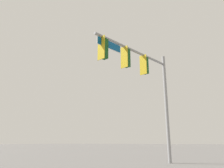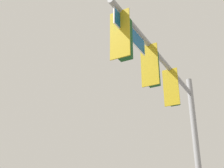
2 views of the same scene
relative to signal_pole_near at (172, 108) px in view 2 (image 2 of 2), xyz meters
The scene contains 1 object.
signal_pole_near is the anchor object (origin of this frame).
Camera 2 is at (3.05, -7.41, 1.99)m, focal length 50.00 mm.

